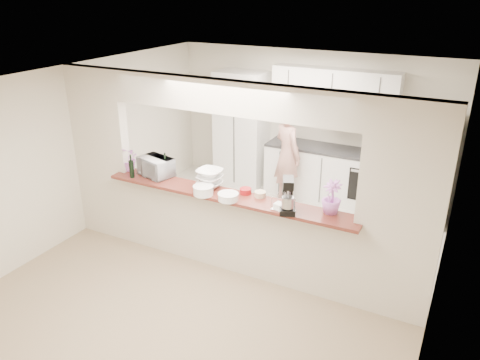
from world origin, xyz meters
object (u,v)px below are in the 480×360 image
Objects in this scene: refrigerator at (426,170)px; person at (287,155)px; stand_mixer at (288,196)px; toaster_oven at (156,167)px.

person is (-2.18, -0.35, -0.01)m from refrigerator.
toaster_oven is at bearing 174.64° from stand_mixer.
refrigerator is at bearing 53.60° from toaster_oven.
refrigerator reaches higher than stand_mixer.
toaster_oven is 1.13× the size of stand_mixer.
toaster_oven is 0.28× the size of person.
stand_mixer is at bearing 9.15° from toaster_oven.
refrigerator is 3.07m from stand_mixer.
person reaches higher than toaster_oven.
person is (1.02, 2.25, -0.38)m from toaster_oven.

